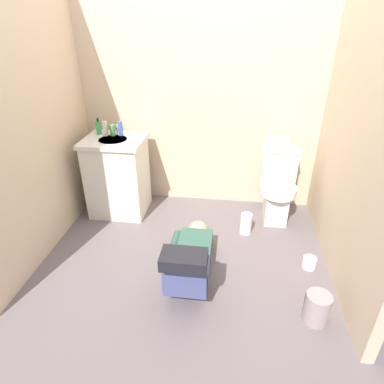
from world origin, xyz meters
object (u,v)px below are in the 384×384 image
(faucet, at_px, (118,129))
(tissue_box, at_px, (277,143))
(person_plumber, at_px, (190,259))
(toilet, at_px, (277,187))
(trash_can, at_px, (317,308))
(bottle_white, at_px, (105,129))
(toilet_paper_roll, at_px, (309,263))
(bottle_green, at_px, (112,130))
(bottle_blue, at_px, (120,128))
(vanity_cabinet, at_px, (118,175))
(paper_towel_roll, at_px, (246,224))
(soap_dispenser, at_px, (99,128))

(faucet, bearing_deg, tissue_box, 0.19)
(tissue_box, bearing_deg, person_plumber, -123.31)
(toilet, height_order, trash_can, toilet)
(bottle_white, relative_size, trash_can, 0.64)
(toilet_paper_roll, bearing_deg, person_plumber, -166.75)
(bottle_green, xyz_separation_m, bottle_blue, (0.08, 0.02, 0.02))
(tissue_box, relative_size, bottle_green, 1.94)
(tissue_box, xyz_separation_m, bottle_white, (-1.70, -0.07, 0.09))
(bottle_blue, height_order, toilet_paper_roll, bottle_blue)
(faucet, distance_m, toilet_paper_roll, 2.21)
(vanity_cabinet, height_order, toilet_paper_roll, vanity_cabinet)
(vanity_cabinet, bearing_deg, paper_towel_roll, -11.12)
(toilet, xyz_separation_m, soap_dispenser, (-1.84, 0.07, 0.52))
(tissue_box, distance_m, toilet_paper_roll, 1.17)
(bottle_white, height_order, bottle_green, bottle_white)
(vanity_cabinet, bearing_deg, person_plumber, -46.42)
(bottle_white, bearing_deg, soap_dispenser, 152.62)
(tissue_box, distance_m, bottle_green, 1.64)
(paper_towel_roll, bearing_deg, person_plumber, -124.16)
(toilet, bearing_deg, soap_dispenser, 177.96)
(vanity_cabinet, relative_size, tissue_box, 3.73)
(soap_dispenser, bearing_deg, paper_towel_roll, -14.07)
(toilet, distance_m, trash_can, 1.35)
(bottle_green, bearing_deg, vanity_cabinet, -67.82)
(toilet, relative_size, bottle_green, 6.61)
(bottle_blue, relative_size, toilet_paper_roll, 1.32)
(toilet, height_order, toilet_paper_roll, toilet)
(bottle_blue, xyz_separation_m, paper_towel_roll, (1.30, -0.37, -0.79))
(soap_dispenser, height_order, toilet_paper_roll, soap_dispenser)
(bottle_white, bearing_deg, bottle_blue, 11.31)
(person_plumber, bearing_deg, bottle_white, 134.50)
(vanity_cabinet, relative_size, trash_can, 3.54)
(person_plumber, relative_size, bottle_white, 7.13)
(vanity_cabinet, xyz_separation_m, faucet, (0.00, 0.14, 0.45))
(vanity_cabinet, relative_size, toilet_paper_roll, 7.45)
(faucet, xyz_separation_m, paper_towel_roll, (1.35, -0.40, -0.76))
(bottle_green, bearing_deg, bottle_white, -171.42)
(soap_dispenser, xyz_separation_m, toilet_paper_roll, (2.06, -0.82, -0.84))
(bottle_green, bearing_deg, paper_towel_roll, -14.25)
(faucet, bearing_deg, toilet, -2.97)
(toilet, distance_m, tissue_box, 0.44)
(person_plumber, xyz_separation_m, toilet_paper_roll, (0.98, 0.23, -0.13))
(tissue_box, relative_size, toilet_paper_roll, 2.00)
(vanity_cabinet, distance_m, paper_towel_roll, 1.41)
(toilet, height_order, paper_towel_roll, toilet)
(soap_dispenser, height_order, bottle_white, soap_dispenser)
(person_plumber, height_order, bottle_white, bottle_white)
(soap_dispenser, relative_size, paper_towel_roll, 0.79)
(tissue_box, height_order, bottle_white, bottle_white)
(vanity_cabinet, xyz_separation_m, bottle_white, (-0.10, 0.08, 0.47))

